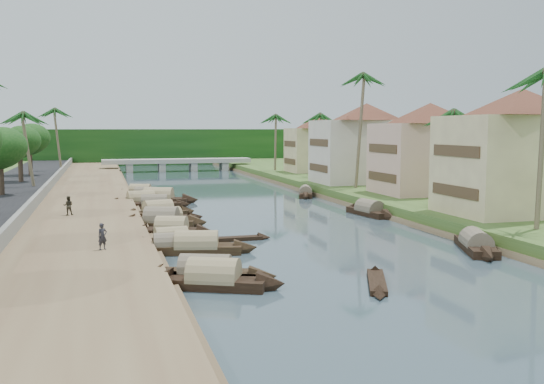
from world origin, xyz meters
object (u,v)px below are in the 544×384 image
object	(u,v)px
sampan_0	(205,274)
sampan_1	(214,280)
building_near	(520,150)
bridge	(177,162)
person_near	(102,236)

from	to	relation	value
sampan_0	sampan_1	bearing A→B (deg)	-60.86
building_near	sampan_0	bearing A→B (deg)	-159.20
bridge	building_near	distance (m)	76.54
person_near	sampan_0	bearing A→B (deg)	-78.79
building_near	sampan_1	size ratio (longest dim) A/B	1.93
sampan_1	person_near	xyz separation A→B (m)	(-5.47, 7.65, 1.20)
bridge	person_near	xyz separation A→B (m)	(-14.17, -78.37, -0.10)
sampan_1	bridge	bearing A→B (deg)	109.11
sampan_1	person_near	world-z (taller)	person_near
person_near	building_near	bearing A→B (deg)	-21.46
bridge	person_near	size ratio (longest dim) A/B	17.05
sampan_1	person_near	size ratio (longest dim) A/B	4.68
bridge	person_near	bearing A→B (deg)	-100.25
bridge	sampan_0	xyz separation A→B (m)	(-8.91, -84.60, -1.31)
sampan_0	person_near	world-z (taller)	person_near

